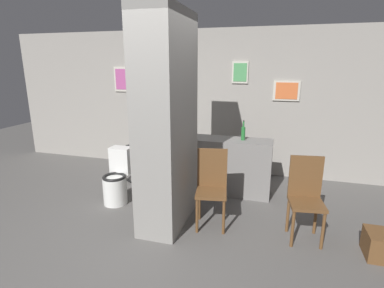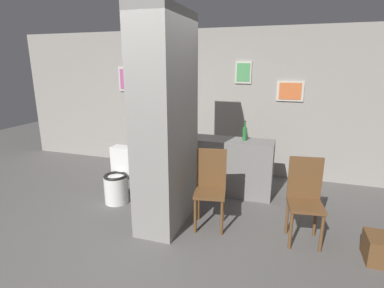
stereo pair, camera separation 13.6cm
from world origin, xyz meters
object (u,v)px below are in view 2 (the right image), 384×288
object	(u,v)px
chair_by_doorway	(305,197)
bottle_tall	(245,133)
chair_near_pillar	(211,185)
bicycle	(166,166)
toilet	(118,179)

from	to	relation	value
chair_by_doorway	bottle_tall	distance (m)	1.42
chair_by_doorway	chair_near_pillar	bearing A→B (deg)	172.38
chair_near_pillar	bicycle	size ratio (longest dim) A/B	0.55
bottle_tall	toilet	bearing A→B (deg)	-155.20
chair_near_pillar	bicycle	bearing A→B (deg)	127.91
bicycle	bottle_tall	world-z (taller)	bottle_tall
chair_near_pillar	bicycle	xyz separation A→B (m)	(-1.00, 0.90, -0.16)
toilet	bottle_tall	world-z (taller)	bottle_tall
bottle_tall	chair_near_pillar	bearing A→B (deg)	-103.41
chair_near_pillar	bicycle	distance (m)	1.35
chair_near_pillar	bottle_tall	xyz separation A→B (m)	(0.25, 1.04, 0.46)
toilet	bicycle	bearing A→B (deg)	53.86
chair_by_doorway	bicycle	bearing A→B (deg)	148.93
toilet	bottle_tall	xyz separation A→B (m)	(1.73, 0.80, 0.65)
chair_near_pillar	bottle_tall	size ratio (longest dim) A/B	3.18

